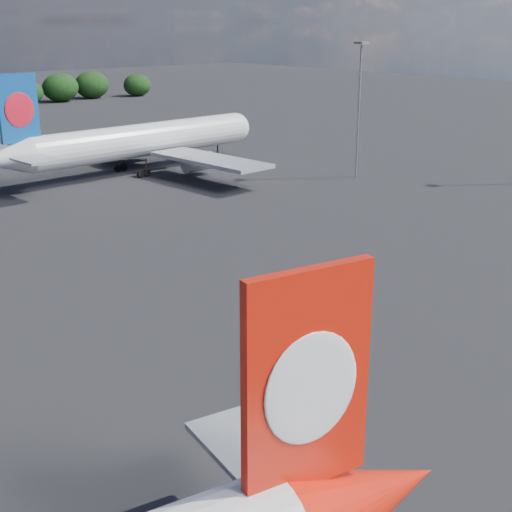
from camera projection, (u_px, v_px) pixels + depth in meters
china_southern_airliner at (135, 142)px, 108.66m from camera, size 48.87×46.50×15.94m
floodlight_mast_near at (360, 90)px, 103.21m from camera, size 1.60×1.60×19.66m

